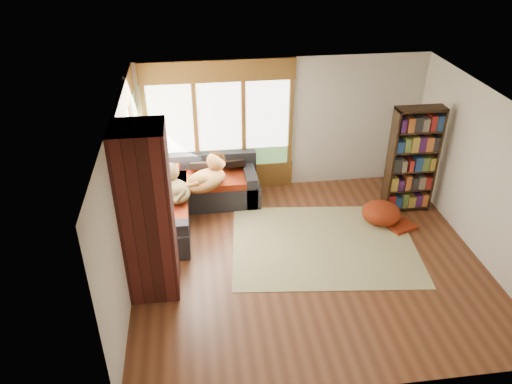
{
  "coord_description": "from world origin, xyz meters",
  "views": [
    {
      "loc": [
        -1.67,
        -6.23,
        5.04
      ],
      "look_at": [
        -0.76,
        0.64,
        0.95
      ],
      "focal_mm": 35.0,
      "sensor_mm": 36.0,
      "label": 1
    }
  ],
  "objects_px": {
    "pouf": "(381,212)",
    "dog_brindle": "(174,186)",
    "area_rug": "(323,244)",
    "sectional_sofa": "(184,198)",
    "dog_tan": "(208,175)",
    "bookshelf": "(412,161)",
    "brick_chimney": "(147,214)"
  },
  "relations": [
    {
      "from": "brick_chimney",
      "to": "pouf",
      "type": "xyz_separation_m",
      "value": [
        3.94,
        1.25,
        -1.1
      ]
    },
    {
      "from": "dog_tan",
      "to": "sectional_sofa",
      "type": "bearing_deg",
      "value": 121.87
    },
    {
      "from": "sectional_sofa",
      "to": "brick_chimney",
      "type": "bearing_deg",
      "value": -101.99
    },
    {
      "from": "pouf",
      "to": "dog_tan",
      "type": "relative_size",
      "value": 0.67
    },
    {
      "from": "bookshelf",
      "to": "dog_tan",
      "type": "bearing_deg",
      "value": 174.67
    },
    {
      "from": "dog_tan",
      "to": "dog_brindle",
      "type": "xyz_separation_m",
      "value": [
        -0.61,
        -0.27,
        -0.03
      ]
    },
    {
      "from": "bookshelf",
      "to": "pouf",
      "type": "distance_m",
      "value": 1.07
    },
    {
      "from": "sectional_sofa",
      "to": "pouf",
      "type": "xyz_separation_m",
      "value": [
        3.49,
        -0.8,
        -0.11
      ]
    },
    {
      "from": "pouf",
      "to": "dog_tan",
      "type": "bearing_deg",
      "value": 166.79
    },
    {
      "from": "dog_tan",
      "to": "area_rug",
      "type": "bearing_deg",
      "value": -81.45
    },
    {
      "from": "area_rug",
      "to": "bookshelf",
      "type": "height_order",
      "value": "bookshelf"
    },
    {
      "from": "bookshelf",
      "to": "pouf",
      "type": "xyz_separation_m",
      "value": [
        -0.6,
        -0.37,
        -0.81
      ]
    },
    {
      "from": "area_rug",
      "to": "pouf",
      "type": "relative_size",
      "value": 4.44
    },
    {
      "from": "dog_brindle",
      "to": "bookshelf",
      "type": "bearing_deg",
      "value": -104.96
    },
    {
      "from": "bookshelf",
      "to": "area_rug",
      "type": "bearing_deg",
      "value": -152.95
    },
    {
      "from": "sectional_sofa",
      "to": "dog_brindle",
      "type": "relative_size",
      "value": 2.39
    },
    {
      "from": "dog_tan",
      "to": "dog_brindle",
      "type": "distance_m",
      "value": 0.67
    },
    {
      "from": "pouf",
      "to": "dog_tan",
      "type": "distance_m",
      "value": 3.17
    },
    {
      "from": "dog_brindle",
      "to": "pouf",
      "type": "bearing_deg",
      "value": -110.95
    },
    {
      "from": "pouf",
      "to": "dog_brindle",
      "type": "xyz_separation_m",
      "value": [
        -3.64,
        0.44,
        0.57
      ]
    },
    {
      "from": "area_rug",
      "to": "bookshelf",
      "type": "relative_size",
      "value": 1.52
    },
    {
      "from": "pouf",
      "to": "area_rug",
      "type": "bearing_deg",
      "value": -155.51
    },
    {
      "from": "sectional_sofa",
      "to": "pouf",
      "type": "relative_size",
      "value": 3.2
    },
    {
      "from": "brick_chimney",
      "to": "sectional_sofa",
      "type": "bearing_deg",
      "value": 77.71
    },
    {
      "from": "sectional_sofa",
      "to": "dog_brindle",
      "type": "xyz_separation_m",
      "value": [
        -0.15,
        -0.36,
        0.46
      ]
    },
    {
      "from": "brick_chimney",
      "to": "pouf",
      "type": "bearing_deg",
      "value": 17.59
    },
    {
      "from": "sectional_sofa",
      "to": "area_rug",
      "type": "xyz_separation_m",
      "value": [
        2.31,
        -1.34,
        -0.3
      ]
    },
    {
      "from": "pouf",
      "to": "dog_brindle",
      "type": "distance_m",
      "value": 3.71
    },
    {
      "from": "brick_chimney",
      "to": "area_rug",
      "type": "distance_m",
      "value": 3.12
    },
    {
      "from": "area_rug",
      "to": "brick_chimney",
      "type": "bearing_deg",
      "value": -165.57
    },
    {
      "from": "sectional_sofa",
      "to": "area_rug",
      "type": "height_order",
      "value": "sectional_sofa"
    },
    {
      "from": "brick_chimney",
      "to": "bookshelf",
      "type": "xyz_separation_m",
      "value": [
        4.54,
        1.62,
        -0.3
      ]
    }
  ]
}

